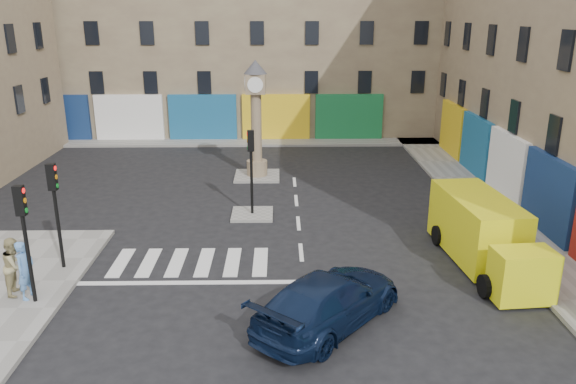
{
  "coord_description": "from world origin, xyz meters",
  "views": [
    {
      "loc": [
        -0.81,
        -15.23,
        8.64
      ],
      "look_at": [
        -0.47,
        5.18,
        2.0
      ],
      "focal_mm": 35.0,
      "sensor_mm": 36.0,
      "label": 1
    }
  ],
  "objects_px": {
    "navy_sedan": "(329,300)",
    "pedestrian_tan": "(15,266)",
    "pedestrian_blue": "(25,270)",
    "traffic_light_left_near": "(24,226)",
    "yellow_van": "(484,234)",
    "traffic_light_island": "(251,159)",
    "traffic_light_left_far": "(55,199)",
    "clock_pillar": "(256,112)"
  },
  "relations": [
    {
      "from": "pedestrian_tan",
      "to": "yellow_van",
      "type": "bearing_deg",
      "value": -86.29
    },
    {
      "from": "traffic_light_left_near",
      "to": "yellow_van",
      "type": "height_order",
      "value": "traffic_light_left_near"
    },
    {
      "from": "traffic_light_left_near",
      "to": "navy_sedan",
      "type": "relative_size",
      "value": 0.7
    },
    {
      "from": "pedestrian_blue",
      "to": "clock_pillar",
      "type": "bearing_deg",
      "value": -13.55
    },
    {
      "from": "traffic_light_left_far",
      "to": "pedestrian_blue",
      "type": "distance_m",
      "value": 2.68
    },
    {
      "from": "clock_pillar",
      "to": "traffic_light_left_far",
      "type": "bearing_deg",
      "value": -118.94
    },
    {
      "from": "navy_sedan",
      "to": "pedestrian_tan",
      "type": "height_order",
      "value": "pedestrian_tan"
    },
    {
      "from": "traffic_light_island",
      "to": "pedestrian_blue",
      "type": "height_order",
      "value": "traffic_light_island"
    },
    {
      "from": "traffic_light_left_far",
      "to": "traffic_light_island",
      "type": "xyz_separation_m",
      "value": [
        6.3,
        5.4,
        -0.03
      ]
    },
    {
      "from": "pedestrian_blue",
      "to": "pedestrian_tan",
      "type": "distance_m",
      "value": 0.57
    },
    {
      "from": "navy_sedan",
      "to": "yellow_van",
      "type": "xyz_separation_m",
      "value": [
        5.79,
        3.98,
        0.37
      ]
    },
    {
      "from": "clock_pillar",
      "to": "yellow_van",
      "type": "distance_m",
      "value": 14.06
    },
    {
      "from": "yellow_van",
      "to": "traffic_light_island",
      "type": "bearing_deg",
      "value": 144.15
    },
    {
      "from": "traffic_light_left_near",
      "to": "yellow_van",
      "type": "distance_m",
      "value": 15.02
    },
    {
      "from": "traffic_light_island",
      "to": "yellow_van",
      "type": "bearing_deg",
      "value": -30.96
    },
    {
      "from": "traffic_light_left_far",
      "to": "traffic_light_island",
      "type": "relative_size",
      "value": 1.0
    },
    {
      "from": "clock_pillar",
      "to": "pedestrian_blue",
      "type": "relative_size",
      "value": 3.27
    },
    {
      "from": "navy_sedan",
      "to": "traffic_light_island",
      "type": "bearing_deg",
      "value": -33.73
    },
    {
      "from": "yellow_van",
      "to": "pedestrian_blue",
      "type": "xyz_separation_m",
      "value": [
        -14.96,
        -2.54,
        -0.06
      ]
    },
    {
      "from": "traffic_light_left_far",
      "to": "yellow_van",
      "type": "bearing_deg",
      "value": 1.43
    },
    {
      "from": "traffic_light_left_far",
      "to": "pedestrian_tan",
      "type": "bearing_deg",
      "value": -111.61
    },
    {
      "from": "traffic_light_island",
      "to": "clock_pillar",
      "type": "distance_m",
      "value": 6.07
    },
    {
      "from": "traffic_light_left_far",
      "to": "clock_pillar",
      "type": "height_order",
      "value": "clock_pillar"
    },
    {
      "from": "navy_sedan",
      "to": "pedestrian_tan",
      "type": "bearing_deg",
      "value": 29.86
    },
    {
      "from": "traffic_light_left_far",
      "to": "traffic_light_island",
      "type": "bearing_deg",
      "value": 40.6
    },
    {
      "from": "traffic_light_left_near",
      "to": "pedestrian_blue",
      "type": "relative_size",
      "value": 1.98
    },
    {
      "from": "clock_pillar",
      "to": "navy_sedan",
      "type": "xyz_separation_m",
      "value": [
        2.59,
        -15.01,
        -2.78
      ]
    },
    {
      "from": "traffic_light_left_near",
      "to": "pedestrian_blue",
      "type": "height_order",
      "value": "traffic_light_left_near"
    },
    {
      "from": "traffic_light_left_near",
      "to": "clock_pillar",
      "type": "height_order",
      "value": "clock_pillar"
    },
    {
      "from": "yellow_van",
      "to": "pedestrian_blue",
      "type": "height_order",
      "value": "yellow_van"
    },
    {
      "from": "navy_sedan",
      "to": "pedestrian_blue",
      "type": "relative_size",
      "value": 2.85
    },
    {
      "from": "navy_sedan",
      "to": "pedestrian_tan",
      "type": "xyz_separation_m",
      "value": [
        -9.63,
        1.76,
        0.31
      ]
    },
    {
      "from": "clock_pillar",
      "to": "navy_sedan",
      "type": "relative_size",
      "value": 1.15
    },
    {
      "from": "traffic_light_island",
      "to": "navy_sedan",
      "type": "relative_size",
      "value": 0.7
    },
    {
      "from": "traffic_light_left_near",
      "to": "traffic_light_left_far",
      "type": "height_order",
      "value": "same"
    },
    {
      "from": "traffic_light_left_far",
      "to": "clock_pillar",
      "type": "distance_m",
      "value": 13.05
    },
    {
      "from": "navy_sedan",
      "to": "pedestrian_blue",
      "type": "height_order",
      "value": "pedestrian_blue"
    },
    {
      "from": "pedestrian_tan",
      "to": "traffic_light_left_far",
      "type": "bearing_deg",
      "value": -26.1
    },
    {
      "from": "traffic_light_left_near",
      "to": "navy_sedan",
      "type": "distance_m",
      "value": 9.16
    },
    {
      "from": "traffic_light_left_far",
      "to": "pedestrian_blue",
      "type": "xyz_separation_m",
      "value": [
        -0.27,
        -2.18,
        -1.54
      ]
    },
    {
      "from": "yellow_van",
      "to": "pedestrian_tan",
      "type": "relative_size",
      "value": 3.48
    },
    {
      "from": "traffic_light_left_far",
      "to": "navy_sedan",
      "type": "distance_m",
      "value": 9.78
    }
  ]
}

